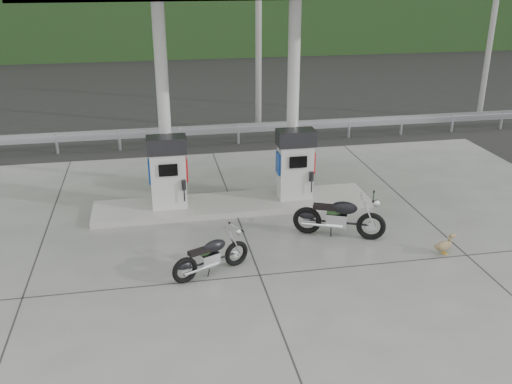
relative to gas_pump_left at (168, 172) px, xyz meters
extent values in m
plane|color=black|center=(1.60, -2.50, -1.07)|extent=(160.00, 160.00, 0.00)
cube|color=slate|center=(1.60, -2.50, -1.06)|extent=(18.00, 14.00, 0.02)
cube|color=#99958E|center=(1.60, 0.00, -0.98)|extent=(7.00, 1.40, 0.15)
cylinder|color=silver|center=(0.00, 0.40, 1.60)|extent=(0.30, 0.30, 5.00)
cylinder|color=silver|center=(3.20, 0.40, 1.60)|extent=(0.30, 0.30, 5.00)
cube|color=black|center=(1.60, 9.00, -1.07)|extent=(60.00, 7.00, 0.01)
cylinder|color=gray|center=(3.60, 7.00, 2.93)|extent=(0.22, 0.22, 8.00)
cylinder|color=gray|center=(12.60, 7.00, 2.93)|extent=(0.22, 0.22, 8.00)
cube|color=black|center=(1.60, 27.50, 1.93)|extent=(80.00, 6.00, 6.00)
camera|label=1|loc=(-0.32, -13.23, 4.72)|focal=40.00mm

